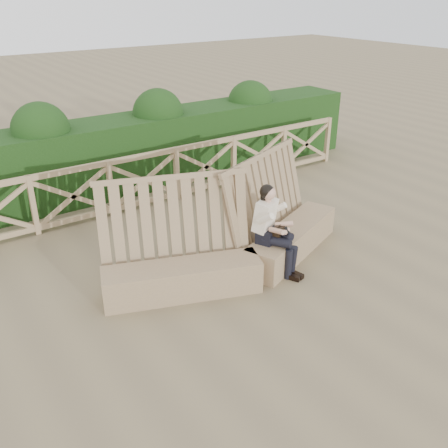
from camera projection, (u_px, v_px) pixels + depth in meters
ground at (254, 284)px, 7.39m from camera, size 60.00×60.00×0.00m
bench at (238, 247)px, 7.59m from camera, size 4.34×1.52×1.61m
woman at (272, 226)px, 7.43m from camera, size 0.55×0.86×1.39m
guardrail at (145, 180)px, 9.74m from camera, size 10.10×0.09×1.10m
hedge at (118, 155)px, 10.54m from camera, size 12.00×1.20×1.50m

